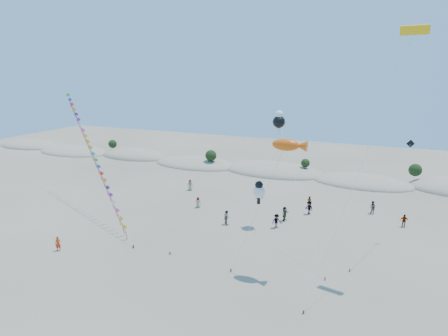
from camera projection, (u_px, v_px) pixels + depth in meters
ground at (120, 306)px, 30.24m from camera, size 160.00×160.00×0.00m
dune_ridge at (278, 172)px, 70.07m from camera, size 145.30×11.49×5.57m
kite_train at (92, 152)px, 49.44m from camera, size 22.05×14.62×15.89m
fish_kite at (289, 145)px, 32.51m from camera, size 6.14×2.75×12.71m
cartoon_kite_low at (259, 191)px, 44.56m from camera, size 6.97×11.22×5.81m
cartoon_kite_high at (279, 121)px, 43.50m from camera, size 8.73×11.86×14.03m
parafoil_kite at (412, 36)px, 29.77m from camera, size 7.07×9.65×21.98m
dark_kite at (393, 181)px, 38.37m from camera, size 4.94×10.01×11.38m
flyer_foreground at (58, 244)px, 39.34m from camera, size 0.70×0.61×1.60m
beachgoers at (280, 207)px, 49.82m from camera, size 31.79×12.61×1.85m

